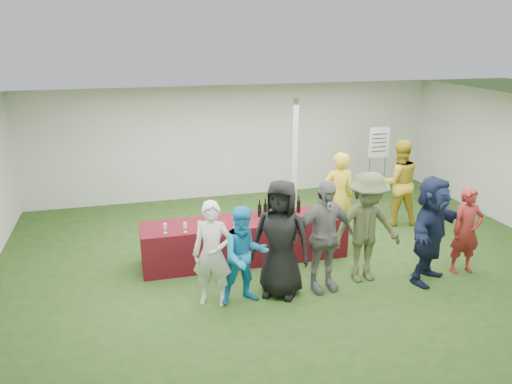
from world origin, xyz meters
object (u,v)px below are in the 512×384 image
object	(u,v)px
customer_3	(323,236)
customer_4	(366,228)
staff_back	(398,182)
wine_list_sign	(379,148)
dump_bucket	(333,212)
customer_0	(212,254)
staff_pourer	(338,196)
customer_5	(431,230)
serving_table	(245,240)
customer_2	(281,239)
customer_6	(466,231)
customer_1	(245,256)

from	to	relation	value
customer_3	customer_4	world-z (taller)	customer_4
staff_back	customer_3	bearing A→B (deg)	50.34
wine_list_sign	staff_back	xyz separation A→B (m)	(-0.24, -1.36, -0.41)
staff_back	customer_3	size ratio (longest dim) A/B	1.01
dump_bucket	customer_4	world-z (taller)	customer_4
customer_4	customer_0	bearing A→B (deg)	-178.12
dump_bucket	customer_0	size ratio (longest dim) A/B	0.14
customer_3	staff_pourer	bearing A→B (deg)	53.40
customer_5	serving_table	bearing A→B (deg)	116.22
serving_table	staff_back	bearing A→B (deg)	14.44
customer_3	staff_back	bearing A→B (deg)	34.36
customer_2	customer_6	xyz separation A→B (m)	(3.21, -0.07, -0.18)
wine_list_sign	customer_5	size ratio (longest dim) A/B	1.02
wine_list_sign	customer_4	world-z (taller)	customer_4
customer_4	customer_6	distance (m)	1.77
dump_bucket	customer_2	world-z (taller)	customer_2
wine_list_sign	customer_2	xyz separation A→B (m)	(-3.50, -3.58, -0.40)
staff_pourer	staff_back	xyz separation A→B (m)	(1.53, 0.43, 0.03)
wine_list_sign	staff_pourer	bearing A→B (deg)	-134.86
staff_pourer	staff_back	world-z (taller)	staff_back
staff_back	customer_2	world-z (taller)	customer_2
customer_5	customer_6	bearing A→B (deg)	-25.72
dump_bucket	staff_pourer	distance (m)	0.80
dump_bucket	customer_3	size ratio (longest dim) A/B	0.12
serving_table	customer_5	world-z (taller)	customer_5
staff_pourer	customer_3	world-z (taller)	customer_3
customer_0	wine_list_sign	bearing A→B (deg)	59.08
customer_3	customer_6	bearing A→B (deg)	-7.86
staff_pourer	customer_6	distance (m)	2.39
customer_2	customer_6	distance (m)	3.21
serving_table	customer_0	xyz separation A→B (m)	(-0.81, -1.32, 0.43)
dump_bucket	staff_pourer	bearing A→B (deg)	59.97
serving_table	dump_bucket	bearing A→B (deg)	-8.03
serving_table	customer_4	bearing A→B (deg)	-35.96
customer_2	customer_4	xyz separation A→B (m)	(1.46, 0.10, -0.01)
staff_pourer	customer_4	bearing A→B (deg)	86.25
serving_table	customer_1	bearing A→B (deg)	-103.87
staff_back	customer_6	distance (m)	2.30
staff_back	customer_1	distance (m)	4.49
customer_0	customer_5	world-z (taller)	customer_5
serving_table	customer_1	distance (m)	1.51
customer_5	customer_4	bearing A→B (deg)	129.58
wine_list_sign	customer_4	size ratio (longest dim) A/B	0.99
customer_1	customer_5	xyz separation A→B (m)	(3.03, -0.09, 0.13)
customer_1	customer_4	world-z (taller)	customer_4
staff_pourer	staff_back	distance (m)	1.59
customer_0	customer_4	size ratio (longest dim) A/B	0.88
serving_table	staff_back	size ratio (longest dim) A/B	1.99
customer_4	customer_5	bearing A→B (deg)	-16.44
customer_1	customer_5	bearing A→B (deg)	-5.22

